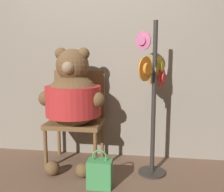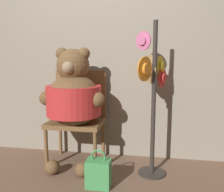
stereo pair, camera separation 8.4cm
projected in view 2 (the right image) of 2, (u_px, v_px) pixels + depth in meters
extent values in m
plane|color=brown|center=(83.00, 182.00, 2.40)|extent=(14.00, 14.00, 0.00)
cube|color=gray|center=(100.00, 62.00, 2.99)|extent=(8.00, 0.10, 2.26)
cylinder|color=brown|center=(46.00, 149.00, 2.68)|extent=(0.04, 0.04, 0.44)
cylinder|color=brown|center=(95.00, 152.00, 2.59)|extent=(0.04, 0.04, 0.44)
cylinder|color=brown|center=(60.00, 137.00, 3.08)|extent=(0.04, 0.04, 0.44)
cylinder|color=brown|center=(103.00, 139.00, 2.98)|extent=(0.04, 0.04, 0.44)
cube|color=brown|center=(76.00, 123.00, 2.79)|extent=(0.60, 0.47, 0.05)
cube|color=brown|center=(81.00, 93.00, 2.96)|extent=(0.60, 0.04, 0.55)
sphere|color=brown|center=(74.00, 100.00, 2.68)|extent=(0.58, 0.58, 0.58)
cylinder|color=red|center=(74.00, 100.00, 2.68)|extent=(0.59, 0.59, 0.32)
sphere|color=brown|center=(73.00, 65.00, 2.62)|extent=(0.35, 0.35, 0.35)
sphere|color=brown|center=(62.00, 54.00, 2.62)|extent=(0.13, 0.13, 0.13)
sphere|color=brown|center=(84.00, 54.00, 2.58)|extent=(0.13, 0.13, 0.13)
sphere|color=#997A5B|center=(68.00, 68.00, 2.48)|extent=(0.13, 0.13, 0.13)
sphere|color=brown|center=(47.00, 98.00, 2.65)|extent=(0.16, 0.16, 0.16)
sphere|color=brown|center=(97.00, 100.00, 2.56)|extent=(0.16, 0.16, 0.16)
sphere|color=brown|center=(53.00, 167.00, 2.56)|extent=(0.15, 0.15, 0.15)
sphere|color=brown|center=(82.00, 169.00, 2.50)|extent=(0.15, 0.15, 0.15)
cylinder|color=#332D28|center=(152.00, 173.00, 2.58)|extent=(0.28, 0.28, 0.02)
cylinder|color=#332D28|center=(154.00, 101.00, 2.46)|extent=(0.04, 0.04, 1.54)
cylinder|color=tan|center=(150.00, 69.00, 2.53)|extent=(0.12, 0.28, 0.30)
cylinder|color=tan|center=(150.00, 69.00, 2.53)|extent=(0.12, 0.16, 0.14)
cylinder|color=red|center=(162.00, 78.00, 2.59)|extent=(0.09, 0.19, 0.21)
cylinder|color=red|center=(162.00, 78.00, 2.59)|extent=(0.10, 0.12, 0.10)
cylinder|color=yellow|center=(160.00, 66.00, 2.56)|extent=(0.08, 0.21, 0.21)
cylinder|color=yellow|center=(160.00, 66.00, 2.56)|extent=(0.10, 0.12, 0.10)
cylinder|color=orange|center=(145.00, 69.00, 2.28)|extent=(0.12, 0.20, 0.23)
cylinder|color=orange|center=(145.00, 69.00, 2.28)|extent=(0.11, 0.13, 0.11)
cylinder|color=#D16693|center=(143.00, 41.00, 2.47)|extent=(0.16, 0.12, 0.19)
cylinder|color=#D16693|center=(143.00, 41.00, 2.47)|extent=(0.10, 0.10, 0.09)
cube|color=#479E56|center=(98.00, 173.00, 2.30)|extent=(0.22, 0.15, 0.26)
torus|color=#479E56|center=(98.00, 157.00, 2.27)|extent=(0.14, 0.02, 0.14)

